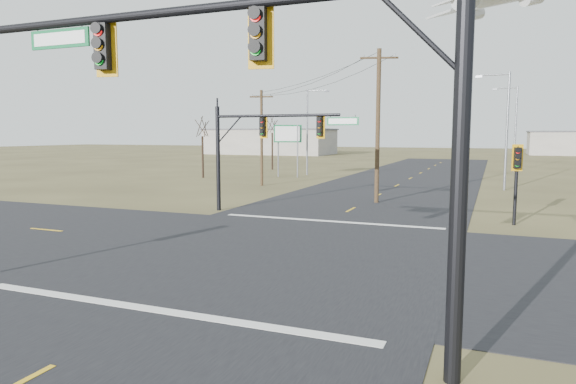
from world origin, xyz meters
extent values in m
plane|color=olive|center=(0.00, 0.00, 0.00)|extent=(320.00, 320.00, 0.00)
cube|color=black|center=(0.00, 0.00, 0.01)|extent=(160.00, 14.00, 0.02)
cube|color=black|center=(0.00, 0.00, 0.01)|extent=(14.00, 160.00, 0.02)
cube|color=silver|center=(0.00, -7.50, 0.03)|extent=(12.00, 0.40, 0.01)
cube|color=silver|center=(0.00, 7.50, 0.03)|extent=(12.00, 0.40, 0.01)
cylinder|color=black|center=(7.50, -8.64, 3.95)|extent=(0.32, 0.32, 7.90)
cylinder|color=black|center=(1.86, -8.64, 7.30)|extent=(11.29, 0.20, 0.20)
cube|color=#0D5F31|center=(-1.80, -8.64, 6.95)|extent=(1.80, 0.05, 0.45)
cylinder|color=black|center=(-7.50, 8.91, 3.15)|extent=(0.25, 0.25, 6.30)
cylinder|color=black|center=(-3.68, 8.91, 5.70)|extent=(7.65, 0.16, 0.16)
cube|color=#0D5F31|center=(0.30, 8.91, 5.35)|extent=(1.80, 0.05, 0.45)
cylinder|color=black|center=(9.15, 10.09, 1.99)|extent=(0.17, 0.17, 3.98)
cylinder|color=#44321D|center=(0.75, 15.87, 5.12)|extent=(0.30, 0.30, 10.23)
cube|color=#44321D|center=(0.75, 15.87, 9.63)|extent=(2.42, 0.86, 0.12)
cylinder|color=#44321D|center=(-11.34, 23.49, 4.26)|extent=(0.25, 0.25, 8.52)
cube|color=#44321D|center=(-11.34, 23.49, 7.92)|extent=(2.04, 0.65, 0.12)
cylinder|color=slate|center=(-13.74, 32.94, 2.80)|extent=(0.15, 0.15, 5.61)
cylinder|color=slate|center=(-11.50, 32.94, 2.80)|extent=(0.15, 0.15, 5.61)
cube|color=#0D5F31|center=(-12.62, 32.94, 4.67)|extent=(2.78, 1.25, 1.87)
cylinder|color=slate|center=(8.93, 27.54, 4.83)|extent=(0.19, 0.19, 9.66)
cylinder|color=slate|center=(7.77, 27.54, 9.46)|extent=(2.32, 0.12, 0.12)
cube|color=slate|center=(6.61, 27.54, 9.36)|extent=(0.56, 0.30, 0.17)
cylinder|color=slate|center=(10.33, 51.13, 5.22)|extent=(0.21, 0.21, 10.45)
cylinder|color=slate|center=(9.07, 51.13, 10.25)|extent=(2.51, 0.13, 0.13)
cube|color=slate|center=(7.82, 51.13, 10.15)|extent=(0.62, 0.41, 0.19)
cylinder|color=slate|center=(-11.61, 36.26, 4.81)|extent=(0.19, 0.19, 9.61)
cylinder|color=slate|center=(-10.45, 36.26, 9.41)|extent=(2.31, 0.12, 0.12)
cube|color=slate|center=(-9.30, 36.26, 9.31)|extent=(0.58, 0.39, 0.17)
cylinder|color=black|center=(-20.63, 28.67, 2.20)|extent=(0.22, 0.22, 4.41)
cylinder|color=black|center=(-18.85, 42.96, 2.39)|extent=(0.22, 0.22, 4.79)
cube|color=#A29B8F|center=(-40.00, 90.00, 2.75)|extent=(28.00, 14.00, 5.50)
camera|label=1|loc=(8.07, -18.38, 4.67)|focal=32.00mm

